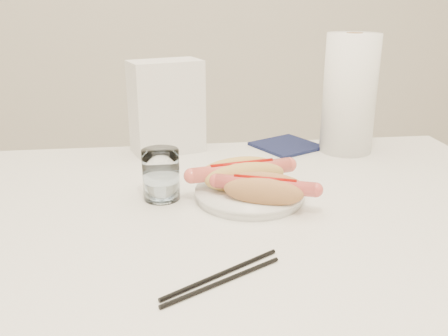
{
  "coord_description": "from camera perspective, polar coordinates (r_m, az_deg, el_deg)",
  "views": [
    {
      "loc": [
        -0.1,
        -0.77,
        1.11
      ],
      "look_at": [
        0.0,
        0.02,
        0.82
      ],
      "focal_mm": 39.17,
      "sensor_mm": 36.0,
      "label": 1
    }
  ],
  "objects": [
    {
      "name": "napkin_box",
      "position": [
        1.15,
        -6.72,
        7.07
      ],
      "size": [
        0.18,
        0.14,
        0.21
      ],
      "primitive_type": "cube",
      "rotation": [
        0.0,
        0.0,
        0.33
      ],
      "color": "silver",
      "rests_on": "table"
    },
    {
      "name": "table",
      "position": [
        0.88,
        -0.06,
        -8.36
      ],
      "size": [
        1.2,
        0.8,
        0.75
      ],
      "color": "white",
      "rests_on": "ground"
    },
    {
      "name": "chopstick_near",
      "position": [
        0.67,
        -0.28,
        -12.23
      ],
      "size": [
        0.17,
        0.11,
        0.01
      ],
      "primitive_type": "cylinder",
      "rotation": [
        0.0,
        1.57,
        0.55
      ],
      "color": "black",
      "rests_on": "table"
    },
    {
      "name": "paper_towel_roll",
      "position": [
        1.18,
        14.43,
        8.35
      ],
      "size": [
        0.15,
        0.15,
        0.27
      ],
      "primitive_type": "cylinder",
      "rotation": [
        0.0,
        0.0,
        0.29
      ],
      "color": "white",
      "rests_on": "table"
    },
    {
      "name": "plate",
      "position": [
        0.9,
        3.02,
        -3.18
      ],
      "size": [
        0.25,
        0.25,
        0.02
      ],
      "primitive_type": "cylinder",
      "rotation": [
        0.0,
        0.0,
        0.39
      ],
      "color": "white",
      "rests_on": "table"
    },
    {
      "name": "chopstick_far",
      "position": [
        0.65,
        -0.12,
        -13.09
      ],
      "size": [
        0.17,
        0.1,
        0.01
      ],
      "primitive_type": "cylinder",
      "rotation": [
        0.0,
        1.57,
        0.51
      ],
      "color": "black",
      "rests_on": "table"
    },
    {
      "name": "water_glass",
      "position": [
        0.89,
        -7.36,
        -0.77
      ],
      "size": [
        0.07,
        0.07,
        0.09
      ],
      "primitive_type": "cylinder",
      "color": "white",
      "rests_on": "table"
    },
    {
      "name": "hotdog_right",
      "position": [
        0.85,
        4.78,
        -2.46
      ],
      "size": [
        0.17,
        0.11,
        0.05
      ],
      "rotation": [
        0.0,
        0.0,
        -0.38
      ],
      "color": "#BC7E49",
      "rests_on": "plate"
    },
    {
      "name": "navy_napkin",
      "position": [
        1.21,
        7.31,
        2.6
      ],
      "size": [
        0.19,
        0.19,
        0.01
      ],
      "primitive_type": "cube",
      "rotation": [
        0.0,
        0.0,
        0.48
      ],
      "color": "#12183B",
      "rests_on": "table"
    },
    {
      "name": "hotdog_left",
      "position": [
        0.9,
        2.09,
        -0.73
      ],
      "size": [
        0.19,
        0.1,
        0.05
      ],
      "rotation": [
        0.0,
        0.0,
        0.19
      ],
      "color": "tan",
      "rests_on": "plate"
    }
  ]
}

